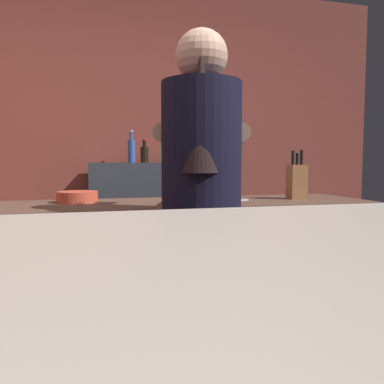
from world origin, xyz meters
TOP-DOWN VIEW (x-y plane):
  - wall_back at (0.00, 2.20)m, footprint 5.20×0.10m
  - prep_counter at (0.35, 0.76)m, footprint 2.10×0.60m
  - back_shelf at (0.30, 1.92)m, footprint 0.88×0.36m
  - bartender at (0.33, 0.30)m, footprint 0.50×0.55m
  - knife_block at (1.05, 0.75)m, footprint 0.10×0.08m
  - mixing_bowl at (-0.20, 0.87)m, footprint 0.21×0.21m
  - chefs_knife at (0.61, 0.71)m, footprint 0.24×0.11m
  - bottle_hot_sauce at (0.60, 1.94)m, footprint 0.06×0.06m
  - bottle_olive_oil at (0.21, 2.00)m, footprint 0.06×0.06m
  - bottle_vinegar at (0.48, 1.98)m, footprint 0.07×0.07m
  - bottle_soy at (0.30, 1.84)m, footprint 0.07×0.07m

SIDE VIEW (x-z plane):
  - prep_counter at x=0.35m, z-range 0.00..0.91m
  - back_shelf at x=0.30m, z-range 0.00..1.13m
  - chefs_knife at x=0.61m, z-range 0.91..0.92m
  - mixing_bowl at x=-0.20m, z-range 0.91..0.97m
  - bartender at x=0.33m, z-range 0.13..1.82m
  - knife_block at x=1.05m, z-range 0.88..1.16m
  - bottle_soy at x=0.30m, z-range 1.10..1.29m
  - bottle_hot_sauce at x=0.60m, z-range 1.10..1.32m
  - bottle_vinegar at x=0.48m, z-range 1.10..1.32m
  - bottle_olive_oil at x=0.21m, z-range 1.10..1.37m
  - wall_back at x=0.00m, z-range 0.00..2.70m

